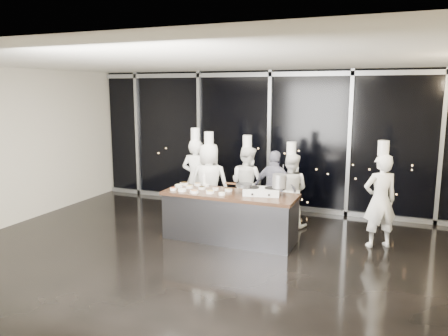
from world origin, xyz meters
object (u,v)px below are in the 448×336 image
at_px(stock_pot, 279,181).
at_px(chef_side, 380,200).
at_px(stove, 262,191).
at_px(chef_far_left, 196,178).
at_px(chef_center, 247,183).
at_px(guest, 275,189).
at_px(demo_counter, 230,216).
at_px(chef_right, 290,189).
at_px(chef_left, 209,182).
at_px(frying_pan, 243,185).

height_order(stock_pot, chef_side, chef_side).
bearing_deg(stove, stock_pot, -0.62).
bearing_deg(chef_far_left, chef_center, -166.77).
relative_size(chef_far_left, guest, 1.26).
bearing_deg(stove, chef_center, 108.53).
xyz_separation_m(demo_counter, chef_right, (0.82, 1.27, 0.31)).
bearing_deg(chef_left, guest, 179.96).
bearing_deg(demo_counter, frying_pan, 4.01).
height_order(frying_pan, chef_far_left, chef_far_left).
bearing_deg(chef_right, guest, 25.06).
relative_size(stove, chef_side, 0.37).
height_order(chef_far_left, chef_right, chef_far_left).
xyz_separation_m(frying_pan, chef_right, (0.56, 1.25, -0.30)).
distance_m(chef_left, chef_right, 1.68).
distance_m(chef_center, chef_side, 2.78).
relative_size(stock_pot, guest, 0.16).
bearing_deg(stock_pot, chef_center, 130.68).
relative_size(demo_counter, stove, 3.50).
height_order(guest, chef_side, chef_side).
height_order(stock_pot, chef_left, chef_left).
bearing_deg(stock_pot, frying_pan, -169.02).
bearing_deg(chef_side, chef_left, -33.32).
bearing_deg(guest, demo_counter, 72.67).
bearing_deg(demo_counter, stove, 8.06).
relative_size(chef_far_left, chef_right, 1.13).
height_order(frying_pan, stock_pot, stock_pot).
xyz_separation_m(stove, chef_far_left, (-1.79, 0.98, -0.08)).
distance_m(stove, chef_left, 1.61).
xyz_separation_m(stock_pot, chef_right, (-0.07, 1.13, -0.40)).
distance_m(demo_counter, stock_pot, 1.15).
distance_m(demo_counter, frying_pan, 0.66).
xyz_separation_m(demo_counter, chef_center, (-0.13, 1.33, 0.36)).
bearing_deg(guest, chef_side, 174.96).
height_order(chef_far_left, chef_left, chef_far_left).
relative_size(stove, chef_far_left, 0.36).
xyz_separation_m(stove, frying_pan, (-0.33, -0.06, 0.10)).
bearing_deg(demo_counter, chef_side, 14.94).
distance_m(chef_center, chef_right, 0.96).
bearing_deg(chef_far_left, demo_counter, 137.59).
xyz_separation_m(chef_far_left, chef_left, (0.39, -0.18, -0.03)).
relative_size(chef_center, chef_side, 0.96).
relative_size(frying_pan, chef_center, 0.29).
bearing_deg(chef_far_left, chef_side, 173.23).
distance_m(demo_counter, guest, 1.30).
xyz_separation_m(chef_right, chef_side, (1.75, -0.58, 0.09)).
relative_size(frying_pan, chef_far_left, 0.27).
bearing_deg(chef_far_left, guest, -178.41).
relative_size(chef_far_left, chef_center, 1.08).
bearing_deg(demo_counter, chef_far_left, 138.68).
height_order(chef_center, chef_right, chef_center).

